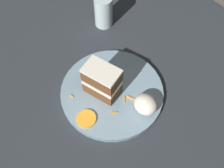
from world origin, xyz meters
TOP-DOWN VIEW (x-y plane):
  - ground_plane at (0.00, 0.00)m, footprint 6.00×6.00m
  - dining_table at (0.00, 0.00)m, footprint 1.33×1.19m
  - plate at (-0.01, -0.04)m, footprint 0.30×0.30m
  - cake_slice at (0.01, -0.02)m, footprint 0.11×0.09m
  - cream_dollop at (-0.11, -0.08)m, footprint 0.07×0.06m
  - orange_garnish at (-0.03, 0.07)m, footprint 0.05×0.05m
  - carrot_shreds_scatter at (-0.03, -0.03)m, footprint 0.15×0.14m
  - drinking_glass at (0.23, -0.20)m, footprint 0.06×0.06m

SIDE VIEW (x-z plane):
  - ground_plane at x=0.00m, z-range 0.00..0.00m
  - dining_table at x=0.00m, z-range 0.00..0.03m
  - plate at x=-0.01m, z-range 0.03..0.05m
  - carrot_shreds_scatter at x=-0.03m, z-range 0.05..0.05m
  - orange_garnish at x=-0.03m, z-range 0.05..0.05m
  - cream_dollop at x=-0.11m, z-range 0.05..0.10m
  - drinking_glass at x=0.23m, z-range 0.02..0.13m
  - cake_slice at x=0.01m, z-range 0.05..0.15m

